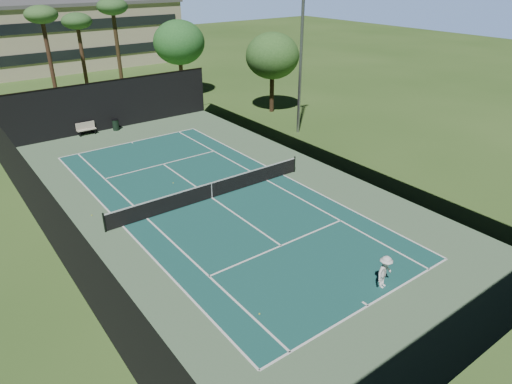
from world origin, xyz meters
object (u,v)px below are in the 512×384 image
tennis_net (212,190)px  tennis_ball_c (240,177)px  player (385,272)px  park_bench (86,128)px  trash_bin (116,125)px  tennis_ball_d (92,215)px  tennis_ball_a (259,314)px  tennis_ball_b (173,183)px

tennis_net → tennis_ball_c: bearing=25.2°
player → park_bench: player is taller
tennis_net → trash_bin: size_ratio=13.65×
player → tennis_ball_d: size_ratio=22.91×
player → tennis_ball_d: player is taller
tennis_ball_a → trash_bin: 25.40m
tennis_ball_a → trash_bin: size_ratio=0.08×
tennis_ball_a → park_bench: bearing=86.3°
tennis_net → tennis_ball_a: size_ratio=180.13×
player → park_bench: size_ratio=1.01×
tennis_ball_b → park_bench: (-1.28, 12.54, 0.52)m
trash_bin → player: bearing=-87.2°
trash_bin → tennis_ball_a: bearing=-99.0°
tennis_ball_a → tennis_ball_b: bearing=77.2°
player → tennis_ball_c: 12.95m
tennis_ball_c → tennis_ball_d: 9.45m
tennis_net → tennis_ball_d: bearing=161.7°
tennis_ball_d → park_bench: size_ratio=0.04×
tennis_ball_d → trash_bin: bearing=63.7°
park_bench → trash_bin: (2.34, -0.34, -0.07)m
tennis_net → tennis_ball_a: tennis_net is taller
tennis_ball_c → player: bearing=-96.9°
tennis_ball_a → tennis_ball_d: size_ratio=1.08×
tennis_ball_c → tennis_ball_a: bearing=-121.6°
player → tennis_ball_b: size_ratio=24.95×
player → tennis_ball_a: bearing=151.7°
tennis_ball_d → park_bench: 14.28m
park_bench → tennis_net: bearing=-82.2°
tennis_ball_d → tennis_net: bearing=-18.3°
tennis_ball_a → tennis_ball_d: bearing=102.4°
tennis_net → tennis_ball_c: size_ratio=176.86×
park_bench → trash_bin: park_bench is taller
tennis_ball_a → tennis_ball_b: (2.92, 12.88, -0.01)m
tennis_net → tennis_ball_d: size_ratio=194.97×
player → tennis_ball_b: bearing=89.1°
tennis_ball_a → tennis_ball_c: bearing=58.4°
trash_bin → park_bench: bearing=171.8°
tennis_ball_b → park_bench: size_ratio=0.04×
tennis_ball_b → tennis_ball_c: size_ratio=0.83×
player → trash_bin: 26.86m
player → trash_bin: player is taller
tennis_ball_d → park_bench: (4.24, 13.62, 0.51)m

